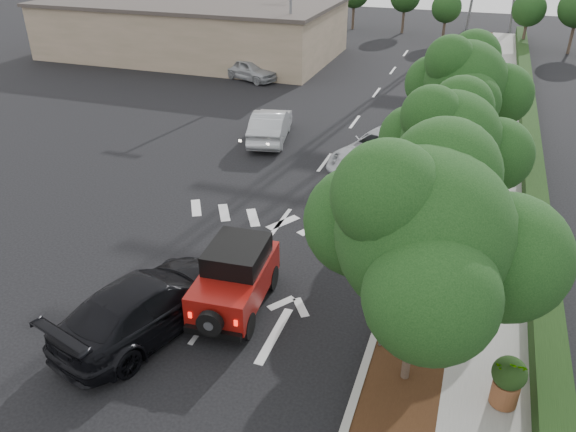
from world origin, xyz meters
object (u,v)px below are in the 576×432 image
at_px(red_jeep, 237,275).
at_px(black_suv_oncoming, 148,304).
at_px(silver_suv_ahead, 382,151).
at_px(speed_hump_sign, 384,295).

bearing_deg(red_jeep, black_suv_oncoming, -139.78).
xyz_separation_m(silver_suv_ahead, speed_hump_sign, (2.22, -11.76, 0.92)).
bearing_deg(black_suv_oncoming, speed_hump_sign, -152.54).
relative_size(red_jeep, speed_hump_sign, 1.53).
bearing_deg(black_suv_oncoming, silver_suv_ahead, -90.41).
bearing_deg(silver_suv_ahead, speed_hump_sign, -60.05).
relative_size(red_jeep, black_suv_oncoming, 0.70).
distance_m(red_jeep, black_suv_oncoming, 2.59).
bearing_deg(black_suv_oncoming, red_jeep, -118.97).
xyz_separation_m(red_jeep, black_suv_oncoming, (-1.84, -1.81, -0.18)).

